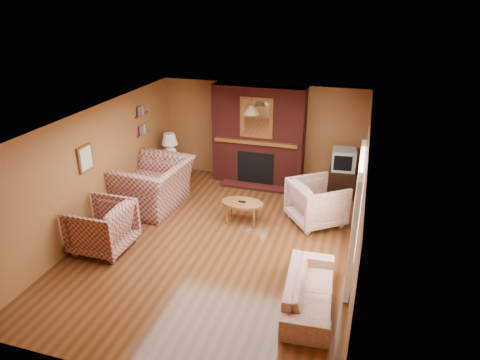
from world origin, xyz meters
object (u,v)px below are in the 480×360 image
(plaid_loveseat, at_px, (153,185))
(side_table, at_px, (171,169))
(table_lamp, at_px, (170,145))
(crt_tv, at_px, (344,159))
(plaid_armchair, at_px, (102,227))
(floral_sofa, at_px, (309,290))
(coffee_table, at_px, (242,205))
(tv_stand, at_px, (341,182))
(fireplace, at_px, (258,136))
(floral_armchair, at_px, (317,202))

(plaid_loveseat, xyz_separation_m, side_table, (-0.25, 1.45, -0.23))
(table_lamp, distance_m, crt_tv, 4.16)
(plaid_loveseat, relative_size, plaid_armchair, 1.60)
(floral_sofa, xyz_separation_m, side_table, (-4.00, 3.71, 0.03))
(plaid_loveseat, distance_m, floral_sofa, 4.38)
(coffee_table, relative_size, side_table, 1.50)
(crt_tv, bearing_deg, tv_stand, 90.00)
(plaid_loveseat, distance_m, crt_tv, 4.31)
(coffee_table, xyz_separation_m, table_lamp, (-2.31, 1.55, 0.54))
(fireplace, height_order, plaid_loveseat, fireplace)
(plaid_armchair, relative_size, tv_stand, 1.55)
(fireplace, height_order, crt_tv, fireplace)
(floral_armchair, bearing_deg, plaid_armchair, 83.58)
(fireplace, relative_size, floral_armchair, 2.38)
(fireplace, distance_m, coffee_table, 2.24)
(side_table, height_order, table_lamp, table_lamp)
(fireplace, relative_size, plaid_armchair, 2.38)
(floral_armchair, bearing_deg, floral_sofa, 148.55)
(plaid_armchair, height_order, crt_tv, crt_tv)
(coffee_table, distance_m, table_lamp, 2.84)
(plaid_loveseat, xyz_separation_m, floral_armchair, (3.52, 0.31, -0.06))
(table_lamp, xyz_separation_m, tv_stand, (4.15, 0.35, -0.62))
(tv_stand, bearing_deg, floral_sofa, -95.84)
(crt_tv, bearing_deg, plaid_loveseat, -155.24)
(floral_sofa, relative_size, coffee_table, 2.04)
(side_table, bearing_deg, table_lamp, 0.00)
(table_lamp, bearing_deg, side_table, 0.00)
(fireplace, bearing_deg, floral_sofa, -65.87)
(floral_armchair, height_order, side_table, floral_armchair)
(tv_stand, bearing_deg, plaid_armchair, -141.77)
(plaid_armchair, relative_size, coffee_table, 1.16)
(side_table, bearing_deg, plaid_armchair, -87.35)
(coffee_table, bearing_deg, fireplace, 95.69)
(plaid_loveseat, bearing_deg, floral_armchair, 98.03)
(side_table, bearing_deg, crt_tv, 4.74)
(floral_armchair, distance_m, coffee_table, 1.52)
(plaid_loveseat, height_order, floral_sofa, plaid_loveseat)
(floral_sofa, distance_m, coffee_table, 2.74)
(plaid_armchair, xyz_separation_m, tv_stand, (4.00, 3.60, -0.13))
(fireplace, distance_m, floral_sofa, 4.74)
(plaid_loveseat, distance_m, floral_armchair, 3.53)
(plaid_loveseat, distance_m, table_lamp, 1.53)
(crt_tv, bearing_deg, coffee_table, -134.12)
(plaid_armchair, bearing_deg, table_lamp, -176.57)
(fireplace, xyz_separation_m, side_table, (-2.10, -0.53, -0.89))
(fireplace, relative_size, tv_stand, 3.71)
(coffee_table, xyz_separation_m, side_table, (-2.31, 1.55, -0.11))
(plaid_loveseat, bearing_deg, fireplace, 139.99)
(floral_armchair, height_order, crt_tv, crt_tv)
(floral_sofa, bearing_deg, floral_armchair, 1.50)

